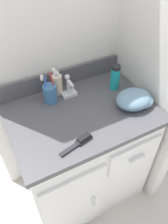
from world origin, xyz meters
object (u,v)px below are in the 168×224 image
Objects in this scene: soap_dispenser at (58,84)px; hairbrush at (80,141)px; hand_towel at (136,99)px; toothbrush_cup at (50,93)px; shaving_cream_can at (115,77)px.

soap_dispenser is 0.84× the size of hairbrush.
hand_towel reaches higher than hairbrush.
toothbrush_cup is 1.30× the size of shaving_cream_can.
hand_towel is (0.40, 0.10, 0.03)m from hairbrush.
soap_dispenser is (0.07, 0.05, 0.01)m from toothbrush_cup.
toothbrush_cup is 0.08m from soap_dispenser.
hairbrush is 0.41m from hand_towel.
soap_dispenser is 0.46m from hand_towel.
toothbrush_cup reaches higher than hairbrush.
soap_dispenser reaches higher than hand_towel.
toothbrush_cup reaches higher than shaving_cream_can.
shaving_cream_can is at bearing 23.64° from hairbrush.
soap_dispenser reaches higher than hairbrush.
soap_dispenser is at bearing 36.96° from toothbrush_cup.
soap_dispenser is at bearing 160.59° from shaving_cream_can.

